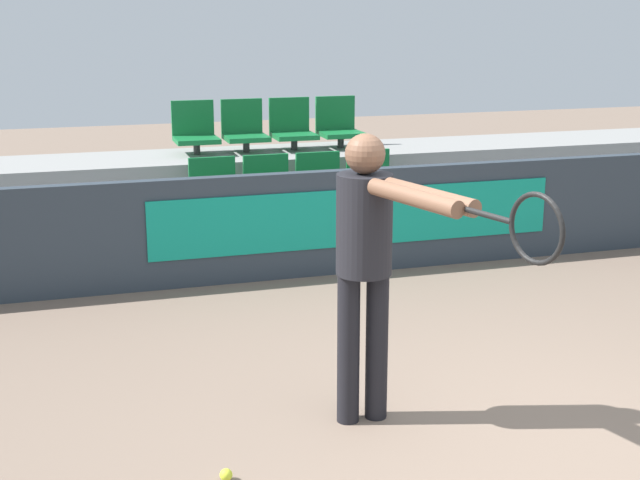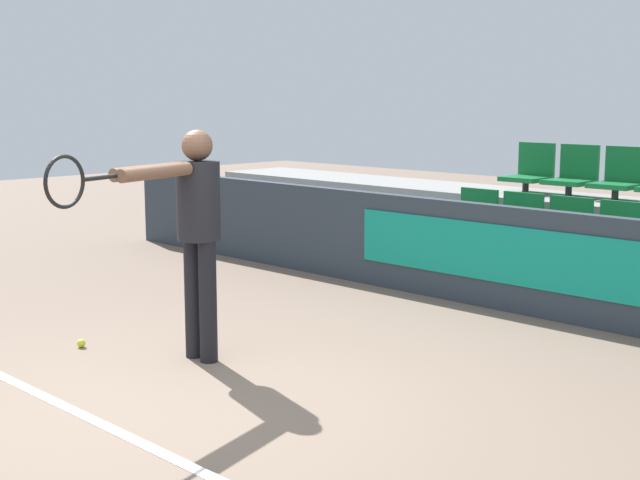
# 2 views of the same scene
# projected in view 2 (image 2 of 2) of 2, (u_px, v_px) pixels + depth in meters

# --- Properties ---
(ground_plane) EXTENTS (30.00, 30.00, 0.00)m
(ground_plane) POSITION_uv_depth(u_px,v_px,m) (160.00, 405.00, 5.61)
(ground_plane) COLOR #7A6656
(court_baseline) EXTENTS (4.09, 0.08, 0.01)m
(court_baseline) POSITION_uv_depth(u_px,v_px,m) (98.00, 422.00, 5.29)
(court_baseline) COLOR white
(court_baseline) RESTS_ON ground
(barrier_wall) EXTENTS (10.97, 0.14, 0.95)m
(barrier_wall) POSITION_uv_depth(u_px,v_px,m) (495.00, 257.00, 8.09)
(barrier_wall) COLOR #2D3842
(barrier_wall) RESTS_ON ground
(bleacher_tier_front) EXTENTS (10.57, 1.08, 0.43)m
(bleacher_tier_front) POSITION_uv_depth(u_px,v_px,m) (530.00, 275.00, 8.57)
(bleacher_tier_front) COLOR gray
(bleacher_tier_front) RESTS_ON ground
(bleacher_tier_middle) EXTENTS (10.57, 1.08, 0.86)m
(bleacher_tier_middle) POSITION_uv_depth(u_px,v_px,m) (586.00, 240.00, 9.29)
(bleacher_tier_middle) COLOR gray
(bleacher_tier_middle) RESTS_ON ground
(stadium_chair_0) EXTENTS (0.44, 0.45, 0.54)m
(stadium_chair_0) POSITION_uv_depth(u_px,v_px,m) (472.00, 220.00, 9.14)
(stadium_chair_0) COLOR #333333
(stadium_chair_0) RESTS_ON bleacher_tier_front
(stadium_chair_1) EXTENTS (0.44, 0.45, 0.54)m
(stadium_chair_1) POSITION_uv_depth(u_px,v_px,m) (516.00, 225.00, 8.77)
(stadium_chair_1) COLOR #333333
(stadium_chair_1) RESTS_ON bleacher_tier_front
(stadium_chair_2) EXTENTS (0.44, 0.45, 0.54)m
(stadium_chair_2) POSITION_uv_depth(u_px,v_px,m) (563.00, 231.00, 8.41)
(stadium_chair_2) COLOR #333333
(stadium_chair_2) RESTS_ON bleacher_tier_front
(stadium_chair_3) EXTENTS (0.44, 0.45, 0.54)m
(stadium_chair_3) POSITION_uv_depth(u_px,v_px,m) (616.00, 237.00, 8.04)
(stadium_chair_3) COLOR #333333
(stadium_chair_3) RESTS_ON bleacher_tier_front
(stadium_chair_4) EXTENTS (0.44, 0.45, 0.54)m
(stadium_chair_4) POSITION_uv_depth(u_px,v_px,m) (530.00, 172.00, 9.82)
(stadium_chair_4) COLOR #333333
(stadium_chair_4) RESTS_ON bleacher_tier_middle
(stadium_chair_5) EXTENTS (0.44, 0.45, 0.54)m
(stadium_chair_5) POSITION_uv_depth(u_px,v_px,m) (573.00, 175.00, 9.46)
(stadium_chair_5) COLOR #333333
(stadium_chair_5) RESTS_ON bleacher_tier_middle
(stadium_chair_6) EXTENTS (0.44, 0.45, 0.54)m
(stadium_chair_6) POSITION_uv_depth(u_px,v_px,m) (620.00, 178.00, 9.09)
(stadium_chair_6) COLOR #333333
(stadium_chair_6) RESTS_ON bleacher_tier_middle
(tennis_player) EXTENTS (0.55, 1.56, 1.69)m
(tennis_player) POSITION_uv_depth(u_px,v_px,m) (192.00, 220.00, 6.34)
(tennis_player) COLOR black
(tennis_player) RESTS_ON ground
(tennis_ball) EXTENTS (0.07, 0.07, 0.07)m
(tennis_ball) POSITION_uv_depth(u_px,v_px,m) (81.00, 343.00, 6.87)
(tennis_ball) COLOR #CCDB33
(tennis_ball) RESTS_ON ground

